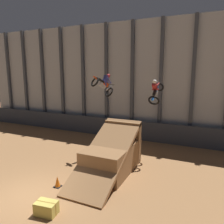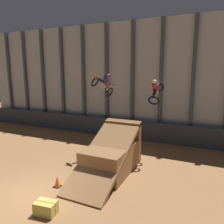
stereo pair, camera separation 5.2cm
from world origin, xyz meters
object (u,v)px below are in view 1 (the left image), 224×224
at_px(dirt_ramp, 113,154).
at_px(hay_bale_trackside, 46,208).
at_px(traffic_cone_near_ramp, 57,182).
at_px(traffic_cone_arena_edge, 96,148).
at_px(rider_bike_left_air, 104,84).
at_px(rider_bike_right_air, 156,91).

xyz_separation_m(dirt_ramp, hay_bale_trackside, (-0.78, -5.10, -0.68)).
height_order(traffic_cone_near_ramp, traffic_cone_arena_edge, same).
bearing_deg(dirt_ramp, hay_bale_trackside, -98.69).
distance_m(dirt_ramp, traffic_cone_arena_edge, 3.33).
xyz_separation_m(rider_bike_left_air, rider_bike_right_air, (3.57, 0.43, -0.37)).
xyz_separation_m(rider_bike_right_air, hay_bale_trackside, (-2.66, -7.67, -4.43)).
relative_size(traffic_cone_arena_edge, hay_bale_trackside, 0.60).
bearing_deg(dirt_ramp, traffic_cone_arena_edge, 137.02).
xyz_separation_m(traffic_cone_near_ramp, traffic_cone_arena_edge, (-0.61, 5.32, 0.00)).
bearing_deg(rider_bike_right_air, hay_bale_trackside, -108.86).
bearing_deg(hay_bale_trackside, rider_bike_left_air, 97.12).
distance_m(traffic_cone_near_ramp, traffic_cone_arena_edge, 5.36).
relative_size(dirt_ramp, traffic_cone_arena_edge, 9.99).
distance_m(dirt_ramp, rider_bike_right_air, 4.91).
xyz_separation_m(rider_bike_left_air, hay_bale_trackside, (0.90, -7.23, -4.79)).
relative_size(rider_bike_left_air, rider_bike_right_air, 1.00).
distance_m(rider_bike_left_air, traffic_cone_near_ramp, 7.10).
xyz_separation_m(dirt_ramp, rider_bike_right_air, (1.89, 2.57, 3.74)).
bearing_deg(traffic_cone_near_ramp, hay_bale_trackside, -63.39).
height_order(dirt_ramp, rider_bike_left_air, rider_bike_left_air).
bearing_deg(traffic_cone_near_ramp, rider_bike_right_air, 57.11).
bearing_deg(rider_bike_left_air, hay_bale_trackside, -53.29).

